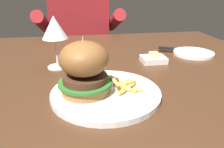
{
  "coord_description": "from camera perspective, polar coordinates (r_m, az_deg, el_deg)",
  "views": [
    {
      "loc": [
        -0.05,
        -0.69,
        1.0
      ],
      "look_at": [
        0.03,
        -0.19,
        0.78
      ],
      "focal_mm": 35.0,
      "sensor_mm": 36.0,
      "label": 1
    }
  ],
  "objects": [
    {
      "name": "bread_plate",
      "position": [
        0.91,
        20.47,
        5.15
      ],
      "size": [
        0.15,
        0.15,
        0.01
      ],
      "primitive_type": "cylinder",
      "color": "white",
      "rests_on": "dining_table"
    },
    {
      "name": "main_plate",
      "position": [
        0.54,
        -1.6,
        -5.0
      ],
      "size": [
        0.27,
        0.27,
        0.01
      ],
      "primitive_type": "cylinder",
      "color": "white",
      "rests_on": "dining_table"
    },
    {
      "name": "diner_person",
      "position": [
        1.5,
        -8.1,
        5.65
      ],
      "size": [
        0.51,
        0.36,
        1.18
      ],
      "color": "#282833",
      "rests_on": "ground"
    },
    {
      "name": "burger_sandwich",
      "position": [
        0.51,
        -7.2,
        1.63
      ],
      "size": [
        0.13,
        0.13,
        0.13
      ],
      "color": "#9E6B38",
      "rests_on": "main_plate"
    },
    {
      "name": "fries_pile",
      "position": [
        0.54,
        3.25,
        -3.1
      ],
      "size": [
        0.08,
        0.07,
        0.03
      ],
      "color": "gold",
      "rests_on": "main_plate"
    },
    {
      "name": "dining_table",
      "position": [
        0.77,
        -4.37,
        -3.54
      ],
      "size": [
        1.29,
        0.95,
        0.74
      ],
      "color": "#472B19",
      "rests_on": "ground"
    },
    {
      "name": "butter_dish",
      "position": [
        0.78,
        10.81,
        3.86
      ],
      "size": [
        0.08,
        0.07,
        0.04
      ],
      "color": "white",
      "rests_on": "dining_table"
    },
    {
      "name": "table_knife",
      "position": [
        0.91,
        17.4,
        6.06
      ],
      "size": [
        0.19,
        0.11,
        0.01
      ],
      "color": "silver",
      "rests_on": "bread_plate"
    },
    {
      "name": "wine_glass",
      "position": [
        0.71,
        -14.79,
        11.35
      ],
      "size": [
        0.08,
        0.08,
        0.17
      ],
      "color": "silver",
      "rests_on": "dining_table"
    }
  ]
}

